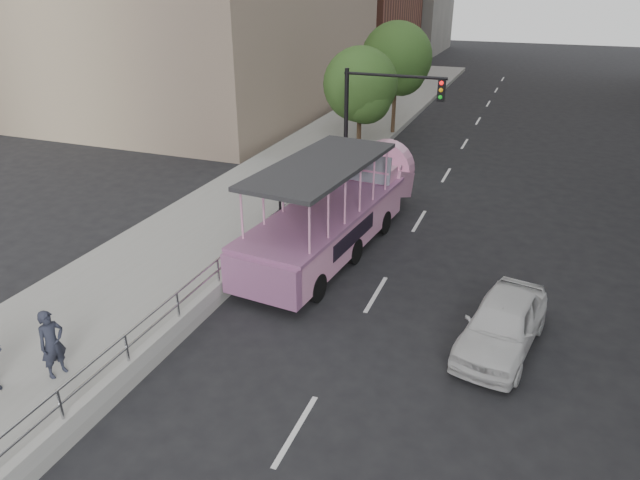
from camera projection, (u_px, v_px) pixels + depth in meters
ground at (291, 364)px, 13.88m from camera, size 160.00×160.00×0.00m
sidewalk at (262, 195)px, 24.16m from camera, size 5.50×80.00×0.30m
kerb_wall at (219, 286)px, 16.39m from camera, size 0.24×30.00×0.36m
guardrail at (218, 266)px, 16.11m from camera, size 0.07×22.00×0.71m
duck_boat at (339, 211)px, 19.65m from camera, size 3.38×10.21×3.33m
car at (502, 324)px, 14.24m from camera, size 2.32×4.29×1.39m
pedestrian_near at (52, 344)px, 12.73m from camera, size 0.53×0.68×1.66m
parking_sign at (280, 199)px, 19.15m from camera, size 0.15×0.64×2.88m
traffic_signal at (374, 112)px, 23.54m from camera, size 4.20×0.32×5.20m
street_tree_near at (362, 88)px, 26.83m from camera, size 3.52×3.52×5.72m
street_tree_far at (398, 61)px, 31.64m from camera, size 3.97×3.97×6.45m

